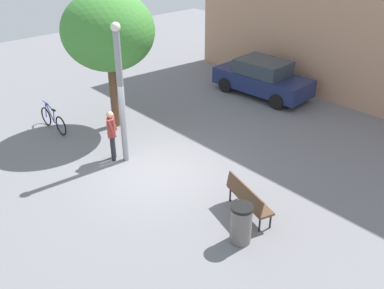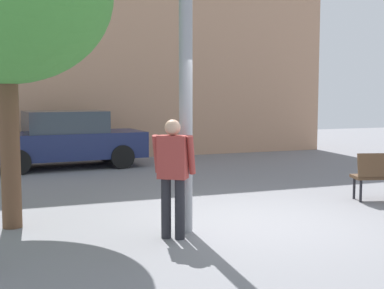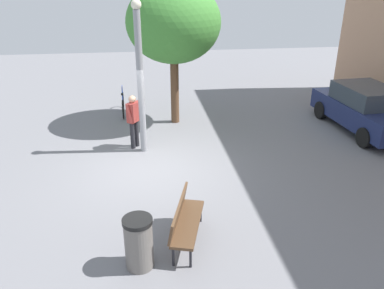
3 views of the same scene
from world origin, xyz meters
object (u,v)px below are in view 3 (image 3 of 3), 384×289
object	(u,v)px
bicycle_blue	(123,104)
trash_bin	(139,243)
lamppost	(140,76)
person_by_lamppost	(134,118)
park_bench	(184,219)
parked_car_navy	(364,108)
plaza_tree	(173,23)

from	to	relation	value
bicycle_blue	trash_bin	world-z (taller)	trash_bin
lamppost	person_by_lamppost	world-z (taller)	lamppost
lamppost	bicycle_blue	bearing A→B (deg)	-168.46
park_bench	parked_car_navy	bearing A→B (deg)	127.48
lamppost	parked_car_navy	distance (m)	7.71
lamppost	park_bench	xyz separation A→B (m)	(4.50, 0.71, -1.78)
bicycle_blue	parked_car_navy	bearing A→B (deg)	71.10
lamppost	parked_car_navy	xyz separation A→B (m)	(-0.72, 7.52, -1.55)
lamppost	person_by_lamppost	size ratio (longest dim) A/B	2.61
lamppost	plaza_tree	size ratio (longest dim) A/B	0.90
trash_bin	bicycle_blue	bearing A→B (deg)	-176.40
bicycle_blue	trash_bin	distance (m)	8.65
lamppost	park_bench	size ratio (longest dim) A/B	2.61
park_bench	trash_bin	xyz separation A→B (m)	(0.59, -0.89, -0.03)
bicycle_blue	parked_car_navy	xyz separation A→B (m)	(2.82, 8.24, 0.39)
bicycle_blue	parked_car_navy	size ratio (longest dim) A/B	0.42
lamppost	trash_bin	size ratio (longest dim) A/B	4.25
parked_car_navy	trash_bin	distance (m)	9.64
bicycle_blue	plaza_tree	bearing A→B (deg)	58.47
bicycle_blue	trash_bin	xyz separation A→B (m)	(8.63, 0.54, 0.13)
park_bench	trash_bin	size ratio (longest dim) A/B	1.62
lamppost	park_bench	world-z (taller)	lamppost
plaza_tree	trash_bin	distance (m)	8.14
person_by_lamppost	plaza_tree	distance (m)	3.57
person_by_lamppost	parked_car_navy	xyz separation A→B (m)	(-0.43, 7.79, -0.19)
lamppost	plaza_tree	world-z (taller)	plaza_tree
park_bench	bicycle_blue	distance (m)	8.17
lamppost	trash_bin	bearing A→B (deg)	-2.01
lamppost	park_bench	bearing A→B (deg)	8.95
person_by_lamppost	parked_car_navy	size ratio (longest dim) A/B	0.39
trash_bin	lamppost	bearing A→B (deg)	177.99
park_bench	trash_bin	distance (m)	1.07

